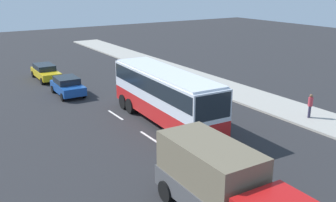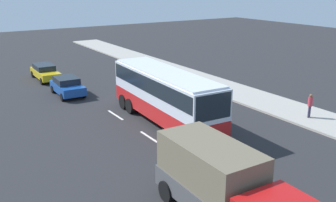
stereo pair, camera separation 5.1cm
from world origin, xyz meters
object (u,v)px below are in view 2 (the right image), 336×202
(coach_bus, at_px, (165,91))
(cargo_truck, at_px, (224,186))
(car_yellow_taxi, at_px, (45,72))
(pedestrian_at_crossing, at_px, (310,104))
(car_blue_saloon, at_px, (67,86))

(coach_bus, relative_size, cargo_truck, 1.51)
(car_yellow_taxi, bearing_deg, pedestrian_at_crossing, 30.03)
(coach_bus, height_order, cargo_truck, coach_bus)
(car_blue_saloon, bearing_deg, coach_bus, 19.83)
(cargo_truck, xyz_separation_m, car_yellow_taxi, (-27.41, 0.68, -0.83))
(cargo_truck, xyz_separation_m, pedestrian_at_crossing, (-5.90, 12.88, -0.48))
(coach_bus, bearing_deg, car_blue_saloon, -158.67)
(coach_bus, height_order, car_yellow_taxi, coach_bus)
(cargo_truck, height_order, pedestrian_at_crossing, cargo_truck)
(car_yellow_taxi, distance_m, car_blue_saloon, 6.54)
(car_blue_saloon, distance_m, pedestrian_at_crossing, 19.30)
(coach_bus, distance_m, cargo_truck, 11.55)
(coach_bus, height_order, pedestrian_at_crossing, coach_bus)
(car_yellow_taxi, xyz_separation_m, pedestrian_at_crossing, (21.51, 12.20, 0.35))
(car_blue_saloon, relative_size, pedestrian_at_crossing, 2.46)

